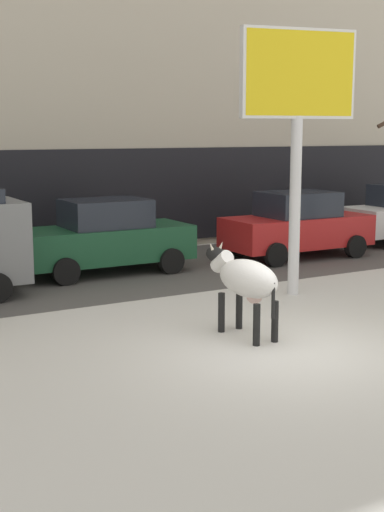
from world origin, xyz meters
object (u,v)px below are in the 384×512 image
object	(u,v)px
billboard	(298,90)
pedestrian_near_billboard	(295,210)
car_darkgreen_sedan	(106,237)
cow_holstein	(247,279)
car_red_sedan	(297,225)

from	to	relation	value
billboard	pedestrian_near_billboard	size ratio (longest dim) A/B	3.21
car_darkgreen_sedan	pedestrian_near_billboard	xyz separation A→B (m)	(8.00, 2.63, -0.03)
cow_holstein	car_darkgreen_sedan	bearing A→B (deg)	88.59
cow_holstein	car_darkgreen_sedan	world-z (taller)	car_darkgreen_sedan
cow_holstein	car_red_sedan	xyz separation A→B (m)	(5.68, 5.74, -0.09)
car_darkgreen_sedan	car_red_sedan	size ratio (longest dim) A/B	1.00
billboard	pedestrian_near_billboard	xyz separation A→B (m)	(5.45, 6.85, -3.43)
billboard	car_darkgreen_sedan	size ratio (longest dim) A/B	1.32
car_red_sedan	car_darkgreen_sedan	bearing A→B (deg)	173.71
cow_holstein	car_darkgreen_sedan	xyz separation A→B (m)	(0.16, 6.34, -0.09)
billboard	car_darkgreen_sedan	world-z (taller)	billboard
car_red_sedan	pedestrian_near_billboard	xyz separation A→B (m)	(2.48, 3.24, -0.03)
cow_holstein	billboard	size ratio (longest dim) A/B	0.34
car_darkgreen_sedan	car_red_sedan	distance (m)	5.55
car_darkgreen_sedan	car_red_sedan	world-z (taller)	same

